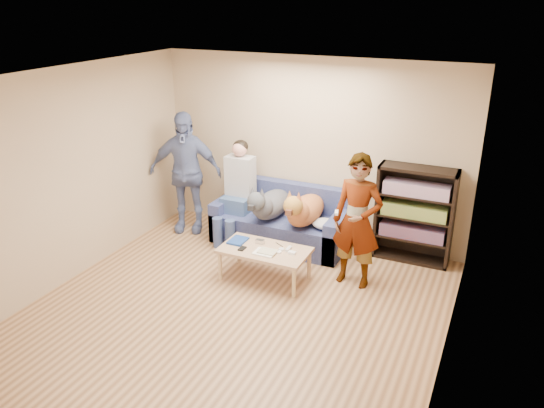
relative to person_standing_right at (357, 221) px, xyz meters
The scene contains 27 objects.
ground 1.92m from the person_standing_right, 126.58° to the right, with size 5.00×5.00×0.00m, color brown.
ceiling 2.48m from the person_standing_right, 126.58° to the right, with size 5.00×5.00×0.00m, color white.
wall_back 1.59m from the person_standing_right, 132.99° to the left, with size 4.50×4.50×0.00m, color tan.
wall_front 4.05m from the person_standing_right, 104.86° to the right, with size 4.50×4.50×0.00m, color tan.
wall_left 3.60m from the person_standing_right, 157.02° to the right, with size 5.00×5.00×0.00m, color tan.
wall_right 1.91m from the person_standing_right, 48.83° to the right, with size 5.00×5.00×0.00m, color tan.
blanket 0.83m from the person_standing_right, 138.53° to the left, with size 0.36×0.30×0.12m, color #B7B7BC.
person_standing_right is the anchor object (origin of this frame).
person_standing_left 2.81m from the person_standing_right, 169.55° to the left, with size 1.07×0.44×1.82m, color #6774A6.
held_controller 0.32m from the person_standing_right, 135.00° to the right, with size 0.04×0.11×0.03m, color white.
notebook_blue 1.54m from the person_standing_right, 166.82° to the right, with size 0.20×0.26×0.03m, color navy.
papers 1.18m from the person_standing_right, 153.84° to the right, with size 0.26×0.20×0.01m, color white.
magazine 1.14m from the person_standing_right, 154.10° to the right, with size 0.22×0.17×0.01m, color #BDB697.
camera_silver 1.25m from the person_standing_right, 167.03° to the right, with size 0.11×0.06×0.05m, color silver.
controller_a 0.91m from the person_standing_right, 159.34° to the right, with size 0.04×0.13×0.03m, color silver.
controller_b 0.87m from the person_standing_right, 151.71° to the right, with size 0.09×0.06×0.03m, color white.
headphone_cup_a 1.02m from the person_standing_right, 154.19° to the right, with size 0.07×0.07×0.02m, color white.
headphone_cup_b 0.99m from the person_standing_right, 158.75° to the right, with size 0.07×0.07×0.02m, color silver.
pen_orange 1.26m from the person_standing_right, 152.74° to the right, with size 0.01×0.01×0.14m, color #D1641D.
pen_black 1.03m from the person_standing_right, 167.31° to the right, with size 0.01×0.01×0.14m, color black.
wallet 1.45m from the person_standing_right, 158.56° to the right, with size 0.07×0.12×0.01m, color black.
sofa 1.56m from the person_standing_right, 151.23° to the left, with size 1.90×0.85×0.82m.
person_seated 2.02m from the person_standing_right, 163.38° to the left, with size 0.40×0.73×1.47m.
dog_gray 1.50m from the person_standing_right, 160.31° to the left, with size 0.41×1.25×0.59m.
dog_tan 1.03m from the person_standing_right, 150.70° to the left, with size 0.42×1.17×0.61m.
coffee_table 1.20m from the person_standing_right, 159.61° to the right, with size 1.10×0.60×0.42m.
bookshelf 1.08m from the person_standing_right, 61.14° to the left, with size 1.00×0.34×1.30m.
Camera 1 is at (2.53, -4.30, 3.37)m, focal length 35.00 mm.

